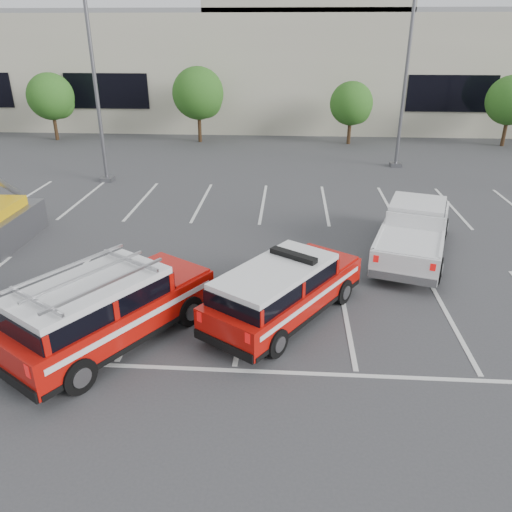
{
  "coord_description": "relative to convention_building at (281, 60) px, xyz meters",
  "views": [
    {
      "loc": [
        1.1,
        -11.82,
        6.86
      ],
      "look_at": [
        0.23,
        1.03,
        1.05
      ],
      "focal_mm": 35.0,
      "sensor_mm": 36.0,
      "label": 1
    }
  ],
  "objects": [
    {
      "name": "stall_markings",
      "position": [
        -0.18,
        -27.36,
        -4.71
      ],
      "size": [
        23.0,
        15.0,
        0.01
      ],
      "primitive_type": "cube",
      "color": "silver",
      "rests_on": "ground"
    },
    {
      "name": "light_pole_mid",
      "position": [
        6.82,
        -15.86,
        0.47
      ],
      "size": [
        0.9,
        0.6,
        10.24
      ],
      "color": "#59595E",
      "rests_on": "ground"
    },
    {
      "name": "convention_building",
      "position": [
        0.0,
        0.0,
        0.0
      ],
      "size": [
        60.0,
        16.99,
        13.2
      ],
      "color": "beige",
      "rests_on": "ground"
    },
    {
      "name": "fire_chief_suv",
      "position": [
        0.86,
        -32.4,
        -4.02
      ],
      "size": [
        4.2,
        5.05,
        1.72
      ],
      "rotation": [
        0.0,
        0.0,
        -0.59
      ],
      "color": "#A60D08",
      "rests_on": "ground"
    },
    {
      "name": "light_pole_left",
      "position": [
        -8.18,
        -19.86,
        0.47
      ],
      "size": [
        0.9,
        0.6,
        10.24
      ],
      "color": "#59595E",
      "rests_on": "ground"
    },
    {
      "name": "ground",
      "position": [
        -0.18,
        -31.86,
        -4.72
      ],
      "size": [
        120.0,
        120.0,
        0.0
      ],
      "primitive_type": "plane",
      "color": "#3A3A3D",
      "rests_on": "ground"
    },
    {
      "name": "tree_mid_right",
      "position": [
        4.91,
        -9.82,
        -2.22
      ],
      "size": [
        2.77,
        2.77,
        3.99
      ],
      "color": "#3F2B19",
      "rests_on": "ground"
    },
    {
      "name": "tree_right",
      "position": [
        14.91,
        -9.82,
        -1.95
      ],
      "size": [
        3.07,
        3.07,
        4.42
      ],
      "color": "#3F2B19",
      "rests_on": "ground"
    },
    {
      "name": "ladder_suv",
      "position": [
        -3.26,
        -33.83,
        -3.92
      ],
      "size": [
        4.45,
        5.37,
        2.01
      ],
      "rotation": [
        0.0,
        0.0,
        -0.57
      ],
      "color": "#A60D08",
      "rests_on": "ground"
    },
    {
      "name": "tree_left",
      "position": [
        -15.09,
        -9.82,
        -1.95
      ],
      "size": [
        3.07,
        3.07,
        4.42
      ],
      "color": "#3F2B19",
      "rests_on": "ground"
    },
    {
      "name": "white_pickup",
      "position": [
        5.08,
        -28.03,
        -4.03
      ],
      "size": [
        3.56,
        5.96,
        1.73
      ],
      "rotation": [
        0.0,
        0.0,
        -0.31
      ],
      "color": "silver",
      "rests_on": "ground"
    },
    {
      "name": "tree_mid_left",
      "position": [
        -5.09,
        -9.82,
        -1.68
      ],
      "size": [
        3.37,
        3.37,
        4.85
      ],
      "color": "#3F2B19",
      "rests_on": "ground"
    }
  ]
}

